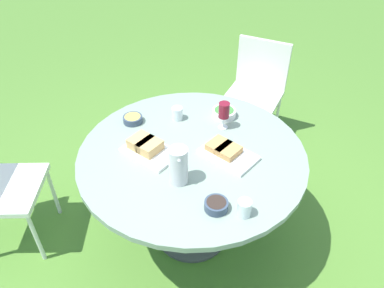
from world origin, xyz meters
The scene contains 12 objects.
ground_plane centered at (0.00, 0.00, 0.00)m, with size 40.00×40.00×0.00m, color #4C7A2D.
dining_table centered at (0.00, 0.00, 0.64)m, with size 1.32×1.32×0.74m.
chair_near_right centered at (-1.03, 0.71, 0.52)m, with size 0.60×0.60×0.89m.
water_pitcher centered at (0.22, -0.10, 0.84)m, with size 0.11×0.10×0.21m.
wine_glass centered at (-0.21, 0.23, 0.86)m, with size 0.07×0.07×0.18m.
platter_bread_main centered at (-0.04, -0.25, 0.77)m, with size 0.36×0.36×0.08m.
platter_charcuterie centered at (0.05, 0.19, 0.76)m, with size 0.37×0.35×0.06m.
bowl_fries centered at (-0.35, -0.33, 0.76)m, with size 0.12×0.12×0.04m.
bowl_salad centered at (-0.33, 0.26, 0.76)m, with size 0.15×0.15×0.05m.
bowl_olives centered at (0.44, 0.05, 0.76)m, with size 0.12×0.12×0.05m.
cup_water_near centered at (0.50, 0.18, 0.78)m, with size 0.07×0.07×0.09m.
cup_water_far centered at (-0.34, -0.04, 0.78)m, with size 0.07×0.07×0.08m.
Camera 1 is at (1.63, -0.25, 2.13)m, focal length 35.00 mm.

